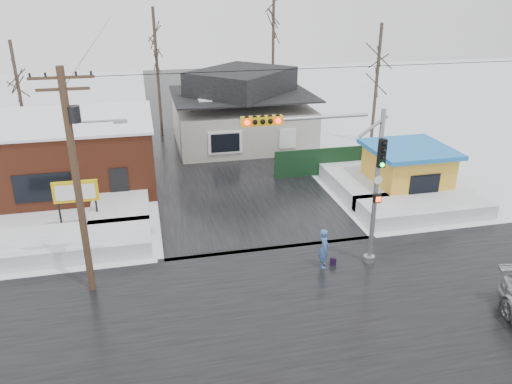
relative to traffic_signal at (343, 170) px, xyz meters
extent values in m
plane|color=white|center=(-2.43, -2.97, -4.54)|extent=(120.00, 120.00, 0.00)
cube|color=black|center=(-2.43, -2.97, -4.53)|extent=(10.00, 120.00, 0.02)
cube|color=black|center=(-2.43, -2.97, -4.53)|extent=(120.00, 10.00, 0.02)
cube|color=white|center=(-11.43, 4.03, -4.14)|extent=(7.00, 3.00, 0.80)
cube|color=white|center=(6.57, 4.03, -4.14)|extent=(7.00, 3.00, 0.80)
cube|color=white|center=(-9.43, 9.03, -4.14)|extent=(3.00, 8.00, 0.80)
cube|color=white|center=(4.57, 9.03, -4.14)|extent=(3.00, 8.00, 0.80)
cylinder|color=gray|center=(1.57, 0.03, -1.04)|extent=(0.20, 0.20, 7.00)
cylinder|color=gray|center=(1.57, 0.03, -4.39)|extent=(0.50, 0.50, 0.30)
cylinder|color=gray|center=(-1.43, 0.03, 2.26)|extent=(4.60, 0.14, 0.14)
cube|color=gold|center=(-3.43, 0.03, 2.26)|extent=(1.60, 0.28, 0.35)
sphere|color=#FF0C0C|center=(-4.03, -0.13, 2.26)|extent=(0.20, 0.20, 0.20)
sphere|color=#FF0C0C|center=(-2.83, -0.13, 2.26)|extent=(0.20, 0.20, 0.20)
cube|color=black|center=(1.57, -0.17, 0.66)|extent=(0.30, 0.22, 1.20)
sphere|color=#0CE533|center=(1.57, -0.31, 0.21)|extent=(0.18, 0.18, 0.18)
cube|color=black|center=(1.57, -0.17, -1.34)|extent=(0.30, 0.20, 0.35)
cylinder|color=#382619|center=(-10.43, 0.53, -0.04)|extent=(0.28, 0.28, 9.00)
cube|color=#382619|center=(-10.43, 0.53, 4.06)|extent=(2.20, 0.10, 0.10)
cube|color=#382619|center=(-10.43, 0.53, 3.66)|extent=(1.80, 0.10, 0.10)
cylinder|color=black|center=(-10.18, 0.53, 2.76)|extent=(0.44, 0.44, 0.60)
cylinder|color=gray|center=(-9.53, 0.53, 2.46)|extent=(1.80, 0.08, 0.08)
cube|color=gray|center=(-8.63, 0.53, 2.41)|extent=(0.50, 0.22, 0.12)
cube|color=brown|center=(-13.43, 13.03, -2.54)|extent=(12.00, 8.00, 4.00)
cube|color=white|center=(-13.43, 13.03, -0.49)|extent=(12.20, 8.20, 0.15)
cube|color=black|center=(-13.43, 9.01, -3.14)|extent=(3.00, 0.08, 1.60)
cube|color=black|center=(-9.43, 9.01, -3.44)|extent=(1.00, 0.08, 2.20)
cylinder|color=black|center=(-12.33, 6.53, -3.64)|extent=(0.10, 0.10, 1.80)
cylinder|color=black|center=(-10.53, 6.53, -3.64)|extent=(0.10, 0.10, 1.80)
cube|color=gold|center=(-11.43, 6.53, -2.54)|extent=(2.20, 0.18, 1.10)
cube|color=white|center=(-11.43, 6.42, -2.54)|extent=(1.90, 0.02, 0.80)
cube|color=#B7B4A6|center=(-0.43, 19.03, -3.04)|extent=(10.00, 8.00, 3.00)
cube|color=black|center=(-0.43, 19.03, -0.64)|extent=(10.40, 8.40, 0.12)
pyramid|color=black|center=(-0.43, 19.03, 0.32)|extent=(9.00, 7.00, 1.80)
cube|color=brown|center=(2.77, 20.03, 0.36)|extent=(0.70, 0.70, 1.40)
cube|color=white|center=(-2.43, 14.98, -3.14)|extent=(2.40, 0.12, 1.60)
cube|color=gold|center=(7.07, 7.03, -3.24)|extent=(4.00, 4.00, 2.60)
cube|color=blue|center=(7.07, 7.03, -1.79)|extent=(4.60, 4.60, 0.25)
cube|color=black|center=(7.07, 5.00, -3.24)|extent=(1.80, 0.06, 1.20)
cube|color=black|center=(4.07, 11.03, -3.64)|extent=(8.00, 0.12, 1.80)
cylinder|color=#332821|center=(-6.43, 23.03, 0.46)|extent=(0.24, 0.24, 10.00)
cylinder|color=#332821|center=(3.57, 25.03, 1.46)|extent=(0.24, 0.24, 12.00)
cylinder|color=#332821|center=(9.57, 17.03, -0.04)|extent=(0.24, 0.24, 9.00)
cylinder|color=#332821|center=(-16.43, 21.03, -0.54)|extent=(0.24, 0.24, 8.00)
imported|color=#3C63A8|center=(-0.59, 0.08, -3.63)|extent=(0.63, 0.77, 1.82)
cube|color=black|center=(-0.14, 0.08, -4.36)|extent=(0.30, 0.21, 0.35)
camera|label=1|loc=(-7.75, -17.88, 7.05)|focal=35.00mm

